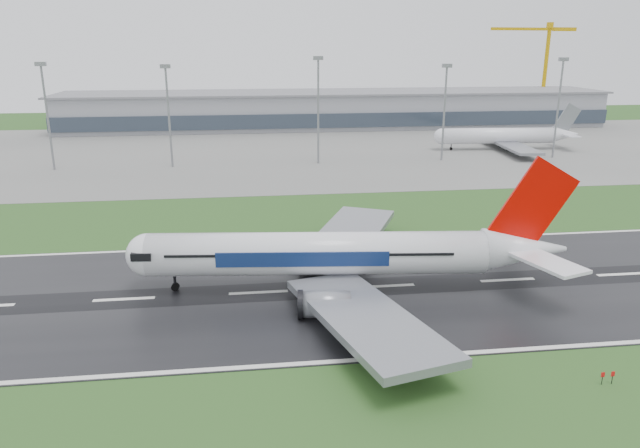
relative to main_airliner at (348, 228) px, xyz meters
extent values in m
plane|color=#23491B|center=(26.21, 0.27, -10.00)|extent=(520.00, 520.00, 0.00)
cube|color=black|center=(26.21, 0.27, -9.95)|extent=(400.00, 45.00, 0.10)
cube|color=slate|center=(26.21, 125.27, -9.96)|extent=(400.00, 130.00, 0.08)
cube|color=gray|center=(26.21, 185.27, -2.50)|extent=(240.00, 36.00, 15.00)
cylinder|color=gray|center=(-72.42, 100.27, 5.14)|extent=(0.64, 0.64, 30.28)
cylinder|color=gray|center=(-37.56, 100.27, 4.74)|extent=(0.64, 0.64, 29.48)
cylinder|color=gray|center=(7.76, 100.27, 5.83)|extent=(0.64, 0.64, 31.67)
cylinder|color=gray|center=(48.19, 100.27, 4.63)|extent=(0.64, 0.64, 29.27)
cylinder|color=gray|center=(86.47, 100.27, 5.53)|extent=(0.64, 0.64, 31.06)
camera|label=1|loc=(-14.89, -83.98, 26.73)|focal=33.30mm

